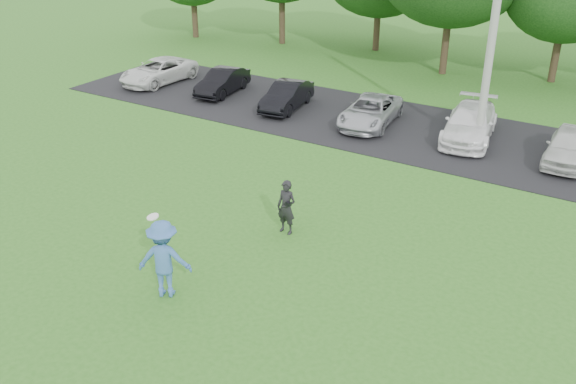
% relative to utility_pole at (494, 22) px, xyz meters
% --- Properties ---
extents(ground, '(100.00, 100.00, 0.00)m').
position_rel_utility_pole_xyz_m(ground, '(-2.51, -12.63, -4.55)').
color(ground, '#2D661D').
rests_on(ground, ground).
extents(parking_lot, '(32.00, 6.50, 0.03)m').
position_rel_utility_pole_xyz_m(parking_lot, '(-2.51, 0.37, -4.53)').
color(parking_lot, black).
rests_on(parking_lot, ground).
extents(utility_pole, '(0.28, 0.28, 9.10)m').
position_rel_utility_pole_xyz_m(utility_pole, '(0.00, 0.00, 0.00)').
color(utility_pole, '#A6A7A2').
rests_on(utility_pole, ground).
extents(frisbee_player, '(1.44, 1.22, 2.25)m').
position_rel_utility_pole_xyz_m(frisbee_player, '(-3.45, -13.06, -3.58)').
color(frisbee_player, '#3E6CB0').
rests_on(frisbee_player, ground).
extents(camera_bystander, '(0.59, 0.43, 1.56)m').
position_rel_utility_pole_xyz_m(camera_bystander, '(-2.61, -9.05, -3.77)').
color(camera_bystander, black).
rests_on(camera_bystander, ground).
extents(parked_cars, '(28.66, 4.93, 1.23)m').
position_rel_utility_pole_xyz_m(parked_cars, '(-1.50, 0.22, -3.94)').
color(parked_cars, silver).
rests_on(parked_cars, parking_lot).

